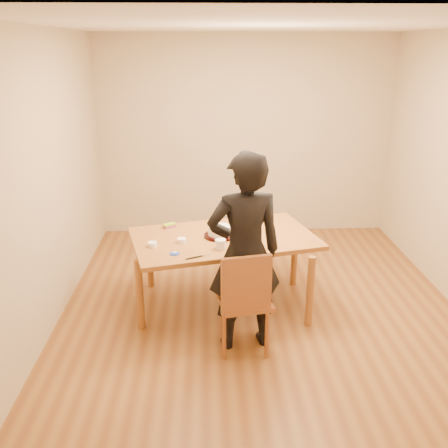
{
  "coord_description": "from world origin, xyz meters",
  "views": [
    {
      "loc": [
        -0.53,
        -4.56,
        2.53
      ],
      "look_at": [
        -0.37,
        -0.02,
        0.9
      ],
      "focal_mm": 40.0,
      "sensor_mm": 36.0,
      "label": 1
    }
  ],
  "objects_px": {
    "dining_chair": "(244,301)",
    "cake_plate": "(220,235)",
    "dining_table": "(224,238)",
    "person": "(245,253)",
    "cake": "(220,231)"
  },
  "relations": [
    {
      "from": "dining_chair",
      "to": "cake_plate",
      "type": "height_order",
      "value": "cake_plate"
    },
    {
      "from": "dining_table",
      "to": "cake_plate",
      "type": "relative_size",
      "value": 5.76
    },
    {
      "from": "cake_plate",
      "to": "person",
      "type": "relative_size",
      "value": 0.17
    },
    {
      "from": "person",
      "to": "dining_chair",
      "type": "bearing_deg",
      "value": 79.49
    },
    {
      "from": "dining_chair",
      "to": "person",
      "type": "height_order",
      "value": "person"
    },
    {
      "from": "dining_table",
      "to": "cake_plate",
      "type": "bearing_deg",
      "value": 171.8
    },
    {
      "from": "dining_table",
      "to": "cake",
      "type": "height_order",
      "value": "cake"
    },
    {
      "from": "dining_chair",
      "to": "cake_plate",
      "type": "distance_m",
      "value": 0.85
    },
    {
      "from": "cake",
      "to": "person",
      "type": "distance_m",
      "value": 0.75
    },
    {
      "from": "dining_table",
      "to": "dining_chair",
      "type": "height_order",
      "value": "dining_table"
    },
    {
      "from": "cake",
      "to": "cake_plate",
      "type": "bearing_deg",
      "value": 90.0
    },
    {
      "from": "dining_chair",
      "to": "dining_table",
      "type": "bearing_deg",
      "value": 90.12
    },
    {
      "from": "dining_chair",
      "to": "cake",
      "type": "height_order",
      "value": "cake"
    },
    {
      "from": "dining_table",
      "to": "person",
      "type": "distance_m",
      "value": 0.76
    },
    {
      "from": "dining_table",
      "to": "cake",
      "type": "distance_m",
      "value": 0.09
    }
  ]
}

